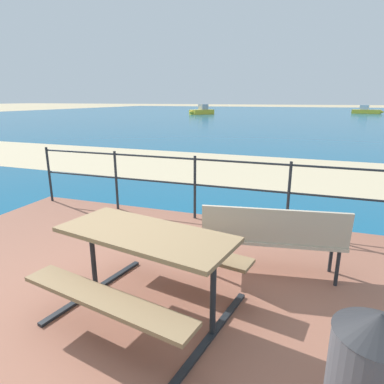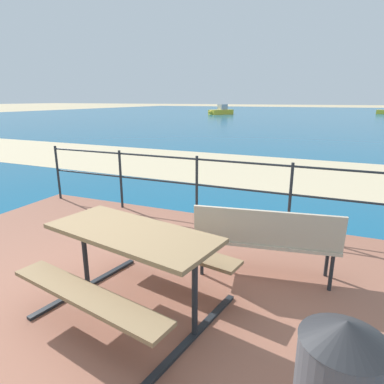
{
  "view_description": "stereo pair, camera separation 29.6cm",
  "coord_description": "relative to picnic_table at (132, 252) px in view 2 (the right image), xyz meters",
  "views": [
    {
      "loc": [
        1.67,
        -2.52,
        1.98
      ],
      "look_at": [
        0.12,
        1.91,
        0.65
      ],
      "focal_mm": 30.85,
      "sensor_mm": 36.0,
      "label": 1
    },
    {
      "loc": [
        1.95,
        -2.42,
        1.98
      ],
      "look_at": [
        0.12,
        1.91,
        0.65
      ],
      "focal_mm": 30.85,
      "sensor_mm": 36.0,
      "label": 2
    }
  ],
  "objects": [
    {
      "name": "sea_water",
      "position": [
        -0.39,
        40.13,
        -0.64
      ],
      "size": [
        90.0,
        90.0,
        0.01
      ],
      "primitive_type": "cube",
      "color": "#145B84",
      "rests_on": "ground"
    },
    {
      "name": "patio_paving",
      "position": [
        -0.39,
        0.13,
        -0.62
      ],
      "size": [
        6.4,
        5.2,
        0.06
      ],
      "primitive_type": "cube",
      "color": "#935B47",
      "rests_on": "ground"
    },
    {
      "name": "picnic_table",
      "position": [
        0.0,
        0.0,
        0.0
      ],
      "size": [
        1.82,
        1.6,
        0.8
      ],
      "rotation": [
        0.0,
        0.0,
        -0.19
      ],
      "color": "#8C704C",
      "rests_on": "patio_paving"
    },
    {
      "name": "ground_plane",
      "position": [
        -0.39,
        0.13,
        -0.65
      ],
      "size": [
        240.0,
        240.0,
        0.0
      ],
      "primitive_type": "plane",
      "color": "tan"
    },
    {
      "name": "railing_fence",
      "position": [
        -0.39,
        2.52,
        0.08
      ],
      "size": [
        5.94,
        0.04,
        1.05
      ],
      "color": "#1E2328",
      "rests_on": "patio_paving"
    },
    {
      "name": "boat_mid",
      "position": [
        -12.22,
        39.94,
        -0.21
      ],
      "size": [
        2.83,
        3.64,
        1.28
      ],
      "rotation": [
        0.0,
        0.0,
        4.14
      ],
      "color": "yellow",
      "rests_on": "sea_water"
    },
    {
      "name": "park_bench",
      "position": [
        1.01,
        1.02,
        -0.08
      ],
      "size": [
        1.56,
        0.64,
        0.83
      ],
      "rotation": [
        0.0,
        0.0,
        3.3
      ],
      "color": "#BCAD93",
      "rests_on": "patio_paving"
    },
    {
      "name": "beach_strip",
      "position": [
        -0.39,
        7.1,
        -0.64
      ],
      "size": [
        54.07,
        5.42,
        0.01
      ],
      "primitive_type": "cube",
      "rotation": [
        0.0,
        0.0,
        -0.02
      ],
      "color": "beige",
      "rests_on": "ground"
    }
  ]
}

